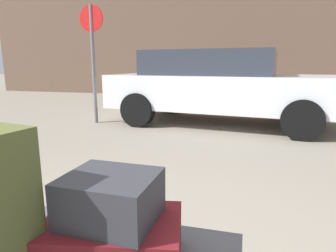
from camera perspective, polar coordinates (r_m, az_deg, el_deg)
name	(u,v)px	position (r m, az deg, el deg)	size (l,w,h in m)	color
suitcase_maroon_front_left	(113,242)	(1.31, -10.67, -21.28)	(0.55, 0.36, 0.20)	maroon
duffel_bag_charcoal_topmost_pile	(111,198)	(1.22, -11.03, -13.56)	(0.36, 0.31, 0.19)	#2D2D33
parked_car	(219,85)	(5.88, 9.90, 7.82)	(4.47, 2.29, 1.42)	silver
bollard_kerb_near	(302,97)	(8.80, 24.67, 5.17)	(0.26, 0.26, 0.60)	#383838
no_parking_sign	(93,51)	(6.04, -14.41, 13.87)	(0.50, 0.07, 2.27)	slate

